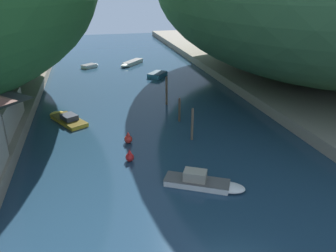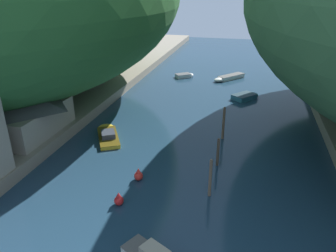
% 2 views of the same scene
% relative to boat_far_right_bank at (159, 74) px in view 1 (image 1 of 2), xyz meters
% --- Properties ---
extents(water_surface, '(130.00, 130.00, 0.00)m').
position_rel_boat_far_right_bank_xyz_m(water_surface, '(-4.67, -11.27, -0.35)').
color(water_surface, '#1E384C').
rests_on(water_surface, ground).
extents(right_bank, '(22.00, 120.00, 1.20)m').
position_rel_boat_far_right_bank_xyz_m(right_bank, '(19.46, -11.27, 0.25)').
color(right_bank, gray).
rests_on(right_bank, ground).
extents(boat_far_right_bank, '(4.23, 4.49, 0.72)m').
position_rel_boat_far_right_bank_xyz_m(boat_far_right_bank, '(0.00, 0.00, 0.00)').
color(boat_far_right_bank, teal).
rests_on(boat_far_right_bank, water_surface).
extents(boat_red_skiff, '(3.50, 3.18, 0.63)m').
position_rel_boat_far_right_bank_xyz_m(boat_red_skiff, '(-10.83, 9.04, -0.04)').
color(boat_red_skiff, white).
rests_on(boat_red_skiff, water_surface).
extents(boat_mid_channel, '(5.99, 4.14, 1.24)m').
position_rel_boat_far_right_bank_xyz_m(boat_mid_channel, '(-3.59, -32.60, 0.01)').
color(boat_mid_channel, silver).
rests_on(boat_mid_channel, water_surface).
extents(boat_white_cruiser, '(4.75, 6.43, 0.95)m').
position_rel_boat_far_right_bank_xyz_m(boat_white_cruiser, '(-14.09, -16.75, -0.06)').
color(boat_white_cruiser, gold).
rests_on(boat_white_cruiser, water_surface).
extents(boat_navy_launch, '(5.25, 5.98, 0.69)m').
position_rel_boat_far_right_bank_xyz_m(boat_navy_launch, '(-3.44, 9.27, -0.01)').
color(boat_navy_launch, silver).
rests_on(boat_navy_launch, water_surface).
extents(mooring_post_middle, '(0.24, 0.24, 3.28)m').
position_rel_boat_far_right_bank_xyz_m(mooring_post_middle, '(-2.02, -24.61, 1.29)').
color(mooring_post_middle, brown).
rests_on(mooring_post_middle, water_surface).
extents(mooring_post_fourth, '(0.25, 0.25, 2.74)m').
position_rel_boat_far_right_bank_xyz_m(mooring_post_fourth, '(-1.95, -19.79, 1.02)').
color(mooring_post_fourth, '#4C3D2D').
rests_on(mooring_post_fourth, water_surface).
extents(mooring_post_farthest, '(0.26, 0.26, 3.61)m').
position_rel_boat_far_right_bank_xyz_m(mooring_post_farthest, '(-2.04, -14.05, 1.46)').
color(mooring_post_farthest, brown).
rests_on(mooring_post_farthest, water_surface).
extents(channel_buoy_near, '(0.76, 0.76, 1.14)m').
position_rel_boat_far_right_bank_xyz_m(channel_buoy_near, '(-8.13, -23.87, 0.09)').
color(channel_buoy_near, red).
rests_on(channel_buoy_near, water_surface).
extents(channel_buoy_far, '(0.73, 0.73, 1.09)m').
position_rel_boat_far_right_bank_xyz_m(channel_buoy_far, '(-8.46, -27.43, 0.07)').
color(channel_buoy_far, red).
rests_on(channel_buoy_far, water_surface).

